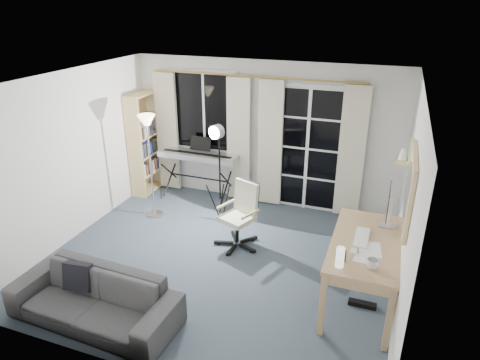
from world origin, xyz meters
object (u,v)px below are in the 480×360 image
office_chair (242,209)px  keyboard_piano (198,157)px  studio_light (217,143)px  mug (373,263)px  sofa (93,292)px  monitor (390,203)px  desk (365,249)px  bookshelf (145,145)px  torchiere_lamp (148,136)px

office_chair → keyboard_piano: bearing=157.3°
keyboard_piano → studio_light: size_ratio=0.87×
mug → sofa: mug is taller
office_chair → monitor: size_ratio=1.64×
sofa → desk: bearing=29.1°
bookshelf → torchiere_lamp: bearing=-54.4°
torchiere_lamp → keyboard_piano: 1.12m
monitor → office_chair: bearing=171.9°
studio_light → monitor: 2.64m
torchiere_lamp → monitor: size_ratio=2.93×
torchiere_lamp → desk: size_ratio=1.13×
bookshelf → torchiere_lamp: size_ratio=1.07×
sofa → bookshelf: bearing=114.4°
monitor → sofa: (-2.89, -1.79, -0.73)m
desk → keyboard_piano: bearing=147.3°
torchiere_lamp → monitor: bearing=-9.4°
desk → mug: mug is taller
desk → sofa: 3.03m
bookshelf → sofa: bookshelf is taller
bookshelf → keyboard_piano: 1.05m
keyboard_piano → desk: bearing=-32.7°
keyboard_piano → studio_light: studio_light is taller
bookshelf → desk: bearing=-25.9°
torchiere_lamp → desk: 3.58m
bookshelf → studio_light: size_ratio=1.12×
office_chair → mug: bearing=-12.8°
torchiere_lamp → sofa: (0.67, -2.38, -0.98)m
bookshelf → keyboard_piano: bearing=-1.3°
studio_light → desk: 2.69m
office_chair → desk: office_chair is taller
bookshelf → studio_light: bookshelf is taller
desk → office_chair: bearing=157.3°
studio_light → sofa: bearing=-80.8°
monitor → keyboard_piano: bearing=155.3°
bookshelf → desk: bookshelf is taller
bookshelf → desk: size_ratio=1.21×
office_chair → monitor: (1.92, -0.28, 0.55)m
keyboard_piano → mug: bearing=-38.1°
office_chair → torchiere_lamp: bearing=-169.6°
office_chair → desk: (1.73, -0.73, 0.15)m
desk → mug: size_ratio=11.40×
keyboard_piano → studio_light: (0.64, -0.66, 0.52)m
bookshelf → mug: (4.10, -2.43, 0.01)m
monitor → mug: monitor is taller
sofa → office_chair: bearing=67.5°
monitor → sofa: bearing=-148.1°
torchiere_lamp → studio_light: (1.05, 0.21, -0.06)m
office_chair → sofa: (-0.97, -2.07, -0.18)m
office_chair → monitor: bearing=12.9°
monitor → mug: 0.98m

